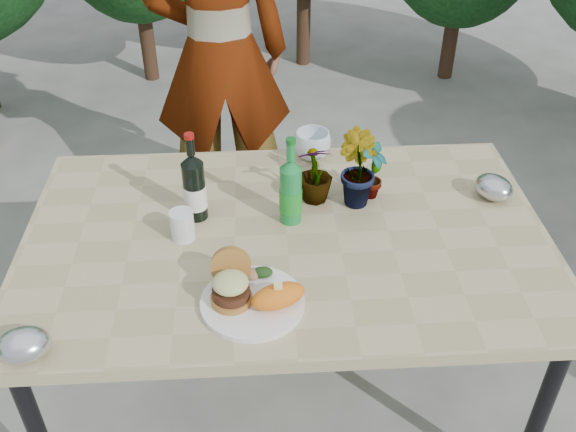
{
  "coord_description": "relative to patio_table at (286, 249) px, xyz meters",
  "views": [
    {
      "loc": [
        -0.09,
        -1.53,
        1.97
      ],
      "look_at": [
        0.0,
        -0.08,
        0.88
      ],
      "focal_mm": 40.0,
      "sensor_mm": 36.0,
      "label": 1
    }
  ],
  "objects": [
    {
      "name": "blue_bowl",
      "position": [
        0.12,
        0.44,
        0.11
      ],
      "size": [
        0.15,
        0.15,
        0.1
      ],
      "primitive_type": "imported",
      "rotation": [
        0.0,
        0.0,
        -0.15
      ],
      "color": "silver",
      "rests_on": "patio_table"
    },
    {
      "name": "foil_packet_left",
      "position": [
        -0.66,
        -0.44,
        0.1
      ],
      "size": [
        0.15,
        0.12,
        0.08
      ],
      "primitive_type": "ellipsoid",
      "rotation": [
        0.0,
        0.0,
        0.13
      ],
      "color": "silver",
      "rests_on": "patio_table"
    },
    {
      "name": "person",
      "position": [
        -0.23,
        1.14,
        0.16
      ],
      "size": [
        0.65,
        0.46,
        1.71
      ],
      "primitive_type": "imported",
      "rotation": [
        0.0,
        0.0,
        3.22
      ],
      "color": "#925B49",
      "rests_on": "ground"
    },
    {
      "name": "sweet_potato",
      "position": [
        -0.04,
        -0.31,
        0.1
      ],
      "size": [
        0.17,
        0.12,
        0.06
      ],
      "primitive_type": "ellipsoid",
      "rotation": [
        0.0,
        0.0,
        0.35
      ],
      "color": "orange",
      "rests_on": "dinner_plate"
    },
    {
      "name": "patio_table",
      "position": [
        0.0,
        0.0,
        0.0
      ],
      "size": [
        1.6,
        1.0,
        0.75
      ],
      "color": "tan",
      "rests_on": "ground"
    },
    {
      "name": "ground",
      "position": [
        0.0,
        0.0,
        -0.69
      ],
      "size": [
        80.0,
        80.0,
        0.0
      ],
      "primitive_type": "plane",
      "color": "slate",
      "rests_on": "ground"
    },
    {
      "name": "plastic_cup",
      "position": [
        -0.31,
        0.0,
        0.1
      ],
      "size": [
        0.07,
        0.07,
        0.09
      ],
      "primitive_type": "cylinder",
      "color": "silver",
      "rests_on": "patio_table"
    },
    {
      "name": "burger_stack",
      "position": [
        -0.16,
        -0.28,
        0.12
      ],
      "size": [
        0.11,
        0.16,
        0.11
      ],
      "color": "#B7722D",
      "rests_on": "dinner_plate"
    },
    {
      "name": "grilled_veg",
      "position": [
        -0.09,
        -0.2,
        0.09
      ],
      "size": [
        0.08,
        0.05,
        0.03
      ],
      "color": "olive",
      "rests_on": "dinner_plate"
    },
    {
      "name": "sparkling_water",
      "position": [
        0.02,
        0.07,
        0.16
      ],
      "size": [
        0.07,
        0.07,
        0.29
      ],
      "rotation": [
        0.0,
        0.0,
        0.39
      ],
      "color": "#167C34",
      "rests_on": "patio_table"
    },
    {
      "name": "wine_bottle",
      "position": [
        -0.28,
        0.11,
        0.17
      ],
      "size": [
        0.07,
        0.07,
        0.3
      ],
      "rotation": [
        0.0,
        0.0,
        -0.42
      ],
      "color": "black",
      "rests_on": "patio_table"
    },
    {
      "name": "seedling_mid",
      "position": [
        0.23,
        0.16,
        0.18
      ],
      "size": [
        0.16,
        0.17,
        0.25
      ],
      "primitive_type": "imported",
      "rotation": [
        0.0,
        0.0,
        2.02
      ],
      "color": "#26511C",
      "rests_on": "patio_table"
    },
    {
      "name": "foil_packet_right",
      "position": [
        0.69,
        0.16,
        0.1
      ],
      "size": [
        0.16,
        0.17,
        0.08
      ],
      "primitive_type": "ellipsoid",
      "rotation": [
        0.0,
        0.0,
        2.13
      ],
      "color": "#B5B8BD",
      "rests_on": "patio_table"
    },
    {
      "name": "seedling_right",
      "position": [
        0.1,
        0.18,
        0.16
      ],
      "size": [
        0.13,
        0.13,
        0.2
      ],
      "primitive_type": "imported",
      "rotation": [
        0.0,
        0.0,
        3.28
      ],
      "color": "#225F20",
      "rests_on": "patio_table"
    },
    {
      "name": "seedling_left",
      "position": [
        0.29,
        0.18,
        0.16
      ],
      "size": [
        0.13,
        0.14,
        0.21
      ],
      "primitive_type": "imported",
      "rotation": [
        0.0,
        0.0,
        0.96
      ],
      "color": "#24571D",
      "rests_on": "patio_table"
    },
    {
      "name": "dinner_plate",
      "position": [
        -0.11,
        -0.29,
        0.06
      ],
      "size": [
        0.28,
        0.28,
        0.01
      ],
      "primitive_type": "cylinder",
      "color": "white",
      "rests_on": "patio_table"
    }
  ]
}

